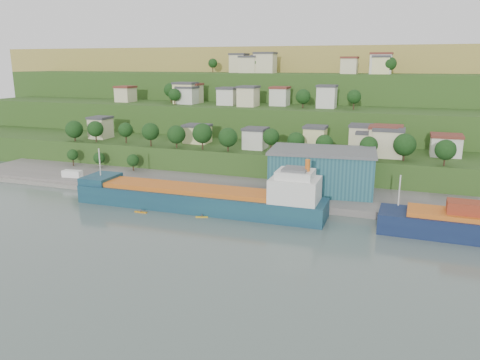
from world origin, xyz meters
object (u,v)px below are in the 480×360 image
at_px(caravan, 72,175).
at_px(kayak_orange, 141,212).
at_px(cargo_ship_near, 205,200).
at_px(warehouse, 322,170).

relative_size(caravan, kayak_orange, 1.82).
bearing_deg(kayak_orange, caravan, 151.05).
xyz_separation_m(cargo_ship_near, caravan, (-55.01, 12.70, -0.19)).
bearing_deg(warehouse, caravan, -178.25).
xyz_separation_m(cargo_ship_near, kayak_orange, (-15.73, -8.16, -2.67)).
distance_m(cargo_ship_near, kayak_orange, 17.92).
bearing_deg(cargo_ship_near, warehouse, 39.23).
distance_m(warehouse, kayak_orange, 54.60).
bearing_deg(cargo_ship_near, kayak_orange, -153.21).
bearing_deg(caravan, cargo_ship_near, -18.68).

